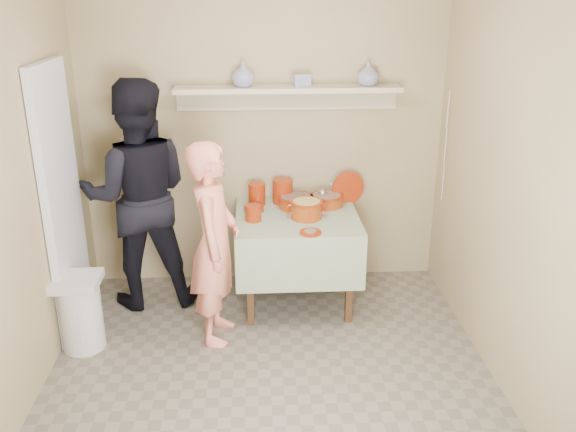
{
  "coord_description": "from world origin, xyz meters",
  "views": [
    {
      "loc": [
        -0.08,
        -3.25,
        2.47
      ],
      "look_at": [
        0.15,
        0.75,
        0.95
      ],
      "focal_mm": 38.0,
      "sensor_mm": 36.0,
      "label": 1
    }
  ],
  "objects": [
    {
      "name": "plate_stack_b",
      "position": [
        0.15,
        1.57,
        0.86
      ],
      "size": [
        0.17,
        0.17,
        0.2
      ],
      "primitive_type": "cylinder",
      "color": "#7B1700",
      "rests_on": "serving_table"
    },
    {
      "name": "wall_shelf",
      "position": [
        0.2,
        1.65,
        1.67
      ],
      "size": [
        1.8,
        0.25,
        0.21
      ],
      "color": "#BCAD8C",
      "rests_on": "room_shell"
    },
    {
      "name": "vase_right",
      "position": [
        0.83,
        1.61,
        1.81
      ],
      "size": [
        0.22,
        0.22,
        0.19
      ],
      "primitive_type": "imported",
      "rotation": [
        0.0,
        0.0,
        0.28
      ],
      "color": "navy",
      "rests_on": "wall_shelf"
    },
    {
      "name": "empty_bowl",
      "position": [
        -0.09,
        1.37,
        0.78
      ],
      "size": [
        0.16,
        0.16,
        0.05
      ],
      "primitive_type": "cylinder",
      "color": "#7B1700",
      "rests_on": "serving_table"
    },
    {
      "name": "plate_stack_a",
      "position": [
        -0.06,
        1.53,
        0.85
      ],
      "size": [
        0.14,
        0.14,
        0.19
      ],
      "primitive_type": "cylinder",
      "color": "#7B1700",
      "rests_on": "serving_table"
    },
    {
      "name": "cazuela_meat_a",
      "position": [
        0.25,
        1.44,
        0.82
      ],
      "size": [
        0.3,
        0.3,
        0.1
      ],
      "color": "#752203",
      "rests_on": "serving_table"
    },
    {
      "name": "vase_left",
      "position": [
        -0.15,
        1.62,
        1.82
      ],
      "size": [
        0.26,
        0.26,
        0.19
      ],
      "primitive_type": "imported",
      "rotation": [
        0.0,
        0.0,
        0.86
      ],
      "color": "navy",
      "rests_on": "wall_shelf"
    },
    {
      "name": "room_shell",
      "position": [
        0.0,
        0.0,
        1.61
      ],
      "size": [
        3.04,
        3.54,
        2.62
      ],
      "color": "tan",
      "rests_on": "ground"
    },
    {
      "name": "propped_lid",
      "position": [
        0.7,
        1.56,
        0.88
      ],
      "size": [
        0.29,
        0.13,
        0.28
      ],
      "primitive_type": "cylinder",
      "rotation": [
        1.43,
        0.0,
        0.27
      ],
      "color": "#7B1700",
      "rests_on": "serving_table"
    },
    {
      "name": "cazuela_rice",
      "position": [
        0.32,
        1.19,
        0.85
      ],
      "size": [
        0.33,
        0.25,
        0.14
      ],
      "color": "#752203",
      "rests_on": "serving_table"
    },
    {
      "name": "person_cook",
      "position": [
        -0.37,
        0.76,
        0.75
      ],
      "size": [
        0.41,
        0.58,
        1.49
      ],
      "primitive_type": "imported",
      "rotation": [
        0.0,
        0.0,
        1.47
      ],
      "color": "#F08067",
      "rests_on": "ground"
    },
    {
      "name": "electrical_cord",
      "position": [
        1.47,
        1.48,
        1.25
      ],
      "size": [
        0.01,
        0.05,
        0.9
      ],
      "color": "silver",
      "rests_on": "wall_shelf"
    },
    {
      "name": "front_plate",
      "position": [
        0.32,
        0.87,
        0.77
      ],
      "size": [
        0.16,
        0.16,
        0.03
      ],
      "color": "#7B1700",
      "rests_on": "serving_table"
    },
    {
      "name": "person_helper",
      "position": [
        -1.0,
        1.35,
        0.92
      ],
      "size": [
        0.97,
        0.8,
        1.84
      ],
      "primitive_type": "imported",
      "rotation": [
        0.0,
        0.0,
        -3.02
      ],
      "color": "black",
      "rests_on": "ground"
    },
    {
      "name": "trash_bin",
      "position": [
        -1.34,
        0.65,
        0.28
      ],
      "size": [
        0.32,
        0.32,
        0.56
      ],
      "color": "silver",
      "rests_on": "ground"
    },
    {
      "name": "bowl_stack",
      "position": [
        -0.1,
        1.16,
        0.82
      ],
      "size": [
        0.13,
        0.13,
        0.13
      ],
      "primitive_type": "cylinder",
      "color": "#7B1700",
      "rests_on": "serving_table"
    },
    {
      "name": "tile_panel",
      "position": [
        -1.46,
        0.95,
        1.0
      ],
      "size": [
        0.06,
        0.7,
        2.0
      ],
      "primitive_type": "cube",
      "color": "silver",
      "rests_on": "ground"
    },
    {
      "name": "ceramic_box",
      "position": [
        0.31,
        1.63,
        1.77
      ],
      "size": [
        0.15,
        0.12,
        0.1
      ],
      "primitive_type": "cube",
      "rotation": [
        0.0,
        0.0,
        0.22
      ],
      "color": "navy",
      "rests_on": "wall_shelf"
    },
    {
      "name": "ground",
      "position": [
        0.0,
        0.0,
        0.0
      ],
      "size": [
        3.5,
        3.5,
        0.0
      ],
      "primitive_type": "plane",
      "color": "#6D6556",
      "rests_on": "ground"
    },
    {
      "name": "serving_table",
      "position": [
        0.25,
        1.28,
        0.64
      ],
      "size": [
        0.97,
        0.97,
        0.76
      ],
      "color": "#4C2D16",
      "rests_on": "ground"
    },
    {
      "name": "cazuela_meat_b",
      "position": [
        0.51,
        1.46,
        0.82
      ],
      "size": [
        0.28,
        0.28,
        0.1
      ],
      "color": "#752203",
      "rests_on": "serving_table"
    },
    {
      "name": "ladle",
      "position": [
        0.48,
        1.48,
        0.87
      ],
      "size": [
        0.08,
        0.26,
        0.19
      ],
      "color": "silver",
      "rests_on": "cazuela_meat_b"
    }
  ]
}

